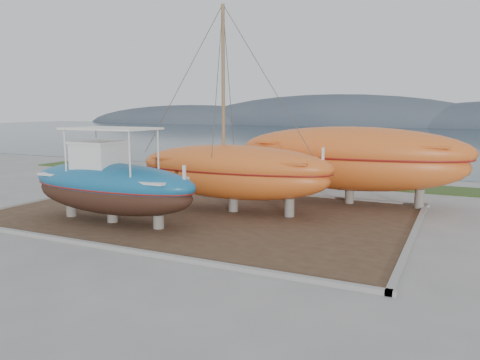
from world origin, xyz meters
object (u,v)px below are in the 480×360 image
at_px(blue_caique, 111,175).
at_px(orange_sailboat, 233,111).
at_px(orange_bare_hull, 350,166).
at_px(white_dinghy, 105,183).

relative_size(blue_caique, orange_sailboat, 0.87).
distance_m(orange_sailboat, orange_bare_hull, 6.74).
xyz_separation_m(blue_caique, orange_bare_hull, (8.15, 8.27, -0.11)).
bearing_deg(white_dinghy, blue_caique, -40.83).
distance_m(blue_caique, orange_sailboat, 6.09).
bearing_deg(orange_bare_hull, blue_caique, -137.83).
relative_size(white_dinghy, orange_sailboat, 0.41).
bearing_deg(orange_bare_hull, orange_sailboat, -140.05).
height_order(orange_sailboat, orange_bare_hull, orange_sailboat).
bearing_deg(orange_sailboat, orange_bare_hull, 40.55).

